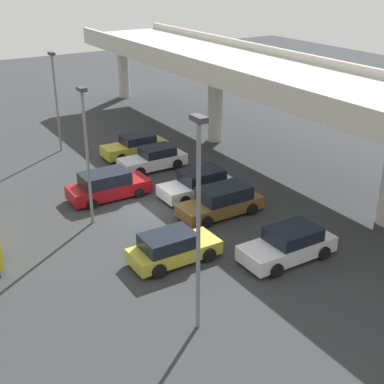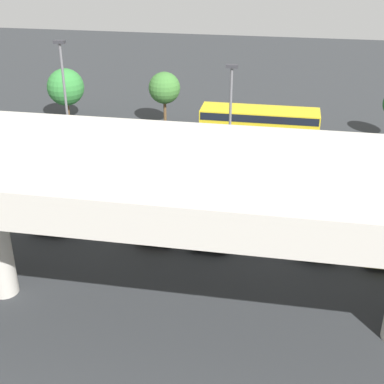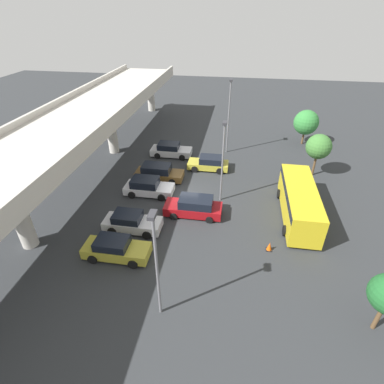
# 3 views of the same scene
# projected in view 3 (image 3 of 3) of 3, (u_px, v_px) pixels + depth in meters

# --- Properties ---
(ground_plane) EXTENTS (108.52, 108.52, 0.00)m
(ground_plane) POSITION_uv_depth(u_px,v_px,m) (186.00, 196.00, 28.34)
(ground_plane) COLOR #2D3033
(highway_overpass) EXTENTS (51.80, 7.80, 7.21)m
(highway_overpass) POSITION_uv_depth(u_px,v_px,m) (70.00, 130.00, 26.55)
(highway_overpass) COLOR #BCB7AD
(highway_overpass) RESTS_ON ground_plane
(parked_car_0) EXTENTS (2.05, 4.74, 1.54)m
(parked_car_0) POSITION_uv_depth(u_px,v_px,m) (116.00, 249.00, 21.30)
(parked_car_0) COLOR gold
(parked_car_0) RESTS_ON ground_plane
(parked_car_1) EXTENTS (2.06, 4.58, 1.54)m
(parked_car_1) POSITION_uv_depth(u_px,v_px,m) (131.00, 222.00, 23.86)
(parked_car_1) COLOR silver
(parked_car_1) RESTS_ON ground_plane
(parked_car_2) EXTENTS (2.17, 4.89, 1.67)m
(parked_car_2) POSITION_uv_depth(u_px,v_px,m) (194.00, 207.00, 25.55)
(parked_car_2) COLOR maroon
(parked_car_2) RESTS_ON ground_plane
(parked_car_3) EXTENTS (2.21, 4.59, 1.62)m
(parked_car_3) POSITION_uv_depth(u_px,v_px,m) (148.00, 187.00, 28.35)
(parked_car_3) COLOR silver
(parked_car_3) RESTS_ON ground_plane
(parked_car_4) EXTENTS (2.18, 4.88, 1.63)m
(parked_car_4) POSITION_uv_depth(u_px,v_px,m) (158.00, 172.00, 30.71)
(parked_car_4) COLOR brown
(parked_car_4) RESTS_ON ground_plane
(parked_car_5) EXTENTS (2.11, 4.37, 1.51)m
(parked_car_5) POSITION_uv_depth(u_px,v_px,m) (209.00, 163.00, 32.58)
(parked_car_5) COLOR gold
(parked_car_5) RESTS_ON ground_plane
(parked_car_6) EXTENTS (2.23, 4.75, 1.57)m
(parked_car_6) POSITION_uv_depth(u_px,v_px,m) (171.00, 150.00, 35.46)
(parked_car_6) COLOR silver
(parked_car_6) RESTS_ON ground_plane
(shuttle_bus) EXTENTS (8.70, 2.78, 2.74)m
(shuttle_bus) POSITION_uv_depth(u_px,v_px,m) (299.00, 200.00, 24.87)
(shuttle_bus) COLOR gold
(shuttle_bus) RESTS_ON ground_plane
(lamp_post_near_aisle) EXTENTS (0.70, 0.35, 7.49)m
(lamp_post_near_aisle) POSITION_uv_depth(u_px,v_px,m) (223.00, 157.00, 25.51)
(lamp_post_near_aisle) COLOR slate
(lamp_post_near_aisle) RESTS_ON ground_plane
(lamp_post_mid_lot) EXTENTS (0.70, 0.35, 8.57)m
(lamp_post_mid_lot) POSITION_uv_depth(u_px,v_px,m) (229.00, 112.00, 34.10)
(lamp_post_mid_lot) COLOR slate
(lamp_post_mid_lot) RESTS_ON ground_plane
(lamp_post_by_overpass) EXTENTS (0.70, 0.35, 7.26)m
(lamp_post_by_overpass) POSITION_uv_depth(u_px,v_px,m) (156.00, 259.00, 15.49)
(lamp_post_by_overpass) COLOR slate
(lamp_post_by_overpass) RESTS_ON ground_plane
(tree_front_centre) EXTENTS (2.53, 2.53, 4.51)m
(tree_front_centre) POSITION_uv_depth(u_px,v_px,m) (319.00, 147.00, 30.17)
(tree_front_centre) COLOR brown
(tree_front_centre) RESTS_ON ground_plane
(tree_front_far_right) EXTENTS (3.05, 3.05, 4.38)m
(tree_front_far_right) POSITION_uv_depth(u_px,v_px,m) (306.00, 122.00, 37.39)
(tree_front_far_right) COLOR brown
(tree_front_far_right) RESTS_ON ground_plane
(traffic_cone) EXTENTS (0.44, 0.44, 0.70)m
(traffic_cone) POSITION_uv_depth(u_px,v_px,m) (269.00, 247.00, 22.05)
(traffic_cone) COLOR black
(traffic_cone) RESTS_ON ground_plane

